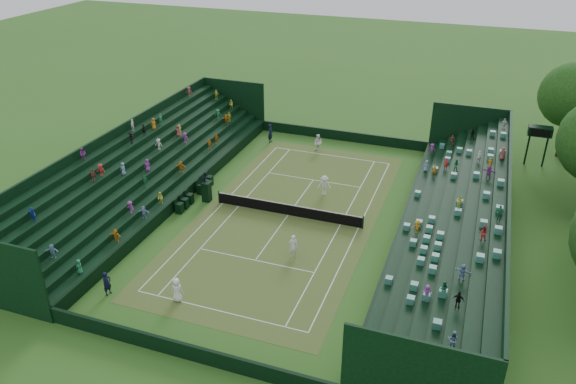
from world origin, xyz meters
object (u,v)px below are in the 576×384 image
(tennis_net, at_px, (288,209))
(player_near_east, at_px, (293,246))
(player_near_west, at_px, (177,290))
(umpire_chair, at_px, (206,189))
(player_far_west, at_px, (318,143))
(player_far_east, at_px, (324,185))

(tennis_net, distance_m, player_near_east, 5.59)
(player_near_west, bearing_deg, tennis_net, -109.56)
(umpire_chair, height_order, player_near_east, umpire_chair)
(tennis_net, bearing_deg, player_near_west, -102.99)
(tennis_net, bearing_deg, umpire_chair, -179.90)
(player_near_east, bearing_deg, player_far_west, -101.56)
(umpire_chair, bearing_deg, player_near_east, -29.35)
(tennis_net, distance_m, player_far_west, 12.47)
(player_near_east, relative_size, player_far_east, 1.02)
(player_near_west, xyz_separation_m, player_far_west, (1.30, 24.22, 0.08))
(player_near_west, bearing_deg, player_near_east, -132.94)
(player_near_east, relative_size, player_far_west, 0.99)
(player_near_west, relative_size, player_near_east, 0.92)
(player_near_west, relative_size, player_far_east, 0.94)
(tennis_net, relative_size, player_near_west, 7.37)
(player_near_east, bearing_deg, player_near_west, 30.30)
(player_near_east, xyz_separation_m, player_far_west, (-3.65, 17.50, 0.01))
(player_far_west, bearing_deg, player_near_east, -55.14)
(umpire_chair, distance_m, player_far_west, 13.54)
(tennis_net, height_order, player_near_west, player_near_west)
(umpire_chair, xyz_separation_m, player_far_east, (8.48, 4.21, -0.23))
(tennis_net, bearing_deg, player_near_east, -66.57)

